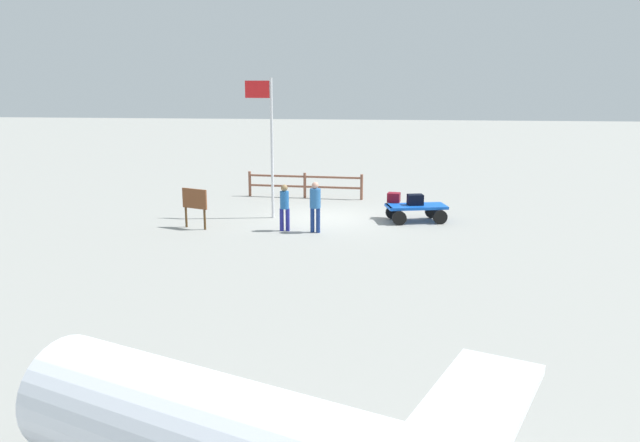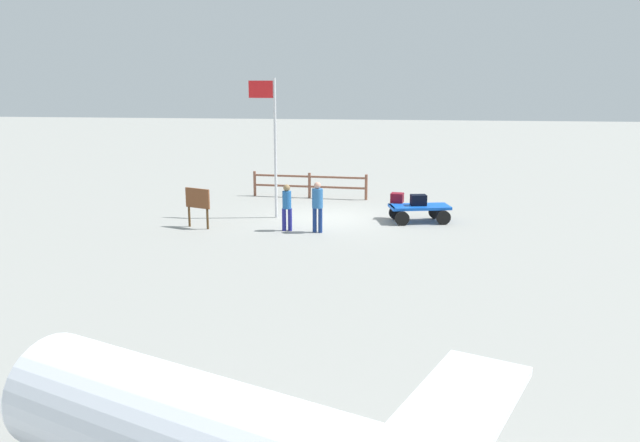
# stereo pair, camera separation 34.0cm
# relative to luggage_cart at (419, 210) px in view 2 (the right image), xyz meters

# --- Properties ---
(ground_plane) EXTENTS (120.00, 120.00, 0.00)m
(ground_plane) POSITION_rel_luggage_cart_xyz_m (3.19, -0.25, -0.45)
(ground_plane) COLOR gray
(luggage_cart) EXTENTS (2.29, 1.57, 0.61)m
(luggage_cart) POSITION_rel_luggage_cart_xyz_m (0.00, 0.00, 0.00)
(luggage_cart) COLOR blue
(luggage_cart) RESTS_ON ground
(suitcase_olive) EXTENTS (0.61, 0.50, 0.39)m
(suitcase_olive) POSITION_rel_luggage_cart_xyz_m (0.02, -0.02, 0.35)
(suitcase_olive) COLOR black
(suitcase_olive) RESTS_ON luggage_cart
(suitcase_navy) EXTENTS (0.50, 0.46, 0.35)m
(suitcase_navy) POSITION_rel_luggage_cart_xyz_m (0.79, -0.47, 0.34)
(suitcase_navy) COLOR maroon
(suitcase_navy) RESTS_ON luggage_cart
(worker_lead) EXTENTS (0.42, 0.42, 1.71)m
(worker_lead) POSITION_rel_luggage_cart_xyz_m (3.40, 2.06, 0.57)
(worker_lead) COLOR navy
(worker_lead) RESTS_ON ground
(worker_trailing) EXTENTS (0.34, 0.33, 1.59)m
(worker_trailing) POSITION_rel_luggage_cart_xyz_m (4.46, 1.95, 0.45)
(worker_trailing) COLOR navy
(worker_trailing) RESTS_ON ground
(flagpole) EXTENTS (1.00, 0.12, 5.09)m
(flagpole) POSITION_rel_luggage_cart_xyz_m (5.36, -0.08, 2.62)
(flagpole) COLOR silver
(flagpole) RESTS_ON ground
(signboard) EXTENTS (0.96, 0.44, 1.38)m
(signboard) POSITION_rel_luggage_cart_xyz_m (7.58, 1.93, 0.47)
(signboard) COLOR #4C3319
(signboard) RESTS_ON ground
(wooden_fence) EXTENTS (5.05, 0.47, 1.09)m
(wooden_fence) POSITION_rel_luggage_cart_xyz_m (4.61, -4.27, 0.19)
(wooden_fence) COLOR brown
(wooden_fence) RESTS_ON ground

